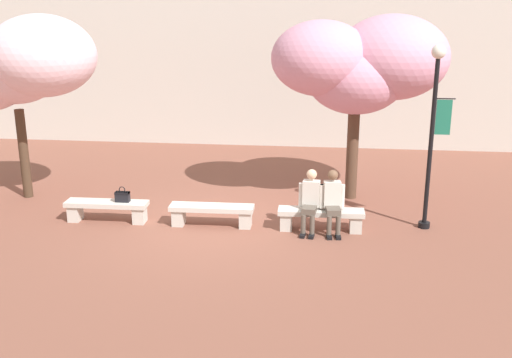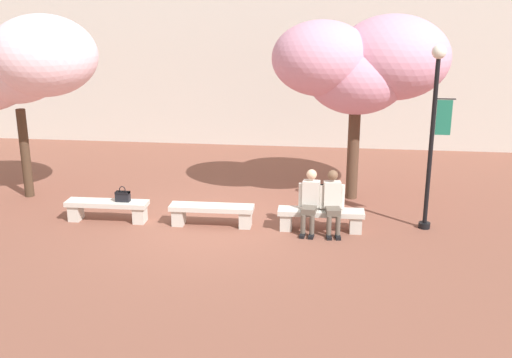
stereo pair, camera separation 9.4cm
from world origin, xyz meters
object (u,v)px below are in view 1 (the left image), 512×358
Objects in this scene: stone_bench_west_end at (107,208)px; stone_bench_center at (321,216)px; lamp_post_with_banner at (433,121)px; cherry_tree_main at (362,64)px; stone_bench_near_west at (212,212)px; cherry_tree_secondary at (13,66)px; person_seated_left at (310,199)px; handbag at (122,196)px; person_seated_right at (333,199)px.

stone_bench_center is at bearing 0.00° from stone_bench_west_end.
lamp_post_with_banner is (2.16, 0.41, 1.96)m from stone_bench_center.
cherry_tree_main reaches higher than lamp_post_with_banner.
cherry_tree_secondary is at bearing 164.31° from stone_bench_near_west.
stone_bench_center is (4.56, 0.00, 0.00)m from stone_bench_west_end.
stone_bench_west_end is at bearing 179.30° from person_seated_left.
person_seated_left is 0.30× the size of cherry_tree_main.
handbag is at bearing -24.86° from cherry_tree_secondary.
person_seated_right is at bearing -104.36° from cherry_tree_main.
handbag is at bearing 179.29° from stone_bench_near_west.
cherry_tree_main is (0.81, 2.24, 2.89)m from stone_bench_center.
lamp_post_with_banner is at bearing -53.65° from cherry_tree_main.
person_seated_left is at bearing -0.70° from stone_bench_west_end.
stone_bench_west_end is 0.41× the size of cherry_tree_main.
person_seated_right is at bearing -1.21° from stone_bench_near_west.
stone_bench_west_end is at bearing 180.00° from stone_bench_near_west.
handbag is at bearing 179.67° from stone_bench_center.
cherry_tree_secondary reaches higher than person_seated_left.
stone_bench_near_west is at bearing 180.00° from stone_bench_center.
person_seated_right is 2.53m from lamp_post_with_banner.
handbag is (-4.21, 0.02, 0.28)m from stone_bench_center.
lamp_post_with_banner is at bearing 10.96° from person_seated_left.
stone_bench_center is at bearing 166.62° from person_seated_right.
handbag is at bearing 178.89° from person_seated_left.
person_seated_right is 7.79m from cherry_tree_secondary.
cherry_tree_secondary is (-2.48, 1.34, 2.84)m from stone_bench_west_end.
person_seated_left is 7.38m from cherry_tree_secondary.
person_seated_right is 0.34× the size of lamp_post_with_banner.
cherry_tree_secondary is 1.14× the size of lamp_post_with_banner.
stone_bench_west_end is 4.00m from cherry_tree_secondary.
handbag is (-1.93, 0.02, 0.28)m from stone_bench_near_west.
lamp_post_with_banner is at bearing 3.46° from handbag.
cherry_tree_secondary reaches higher than person_seated_right.
person_seated_right reaches higher than stone_bench_west_end.
stone_bench_center is 7.71m from cherry_tree_secondary.
stone_bench_west_end is 0.45m from handbag.
cherry_tree_main is 7.91m from cherry_tree_secondary.
stone_bench_center is 0.46m from person_seated_left.
stone_bench_west_end is 0.47× the size of lamp_post_with_banner.
lamp_post_with_banner reaches higher than stone_bench_west_end.
lamp_post_with_banner is (6.72, 0.41, 1.96)m from stone_bench_west_end.
cherry_tree_main is 1.00× the size of cherry_tree_secondary.
person_seated_left is 0.30× the size of cherry_tree_secondary.
lamp_post_with_banner is (4.44, 0.41, 1.96)m from stone_bench_near_west.
person_seated_right is 4.43m from handbag.
person_seated_right is at bearing -13.38° from stone_bench_center.
stone_bench_west_end is 1.00× the size of stone_bench_near_west.
stone_bench_near_west is 1.00× the size of stone_bench_center.
cherry_tree_secondary is (-7.04, 1.34, 2.84)m from stone_bench_center.
stone_bench_center is at bearing 13.38° from person_seated_left.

